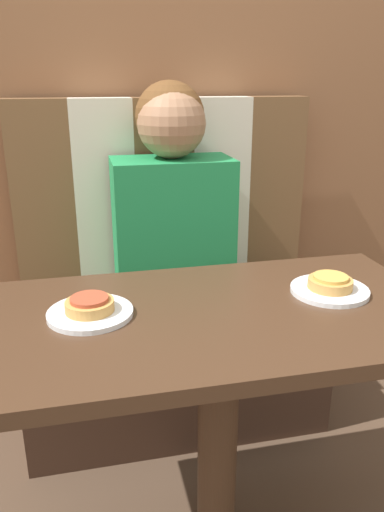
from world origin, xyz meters
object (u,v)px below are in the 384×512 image
pizza_left (90,305)px  plate_right (329,290)px  person (172,197)px  pizza_right (330,282)px  plate_left (90,313)px

pizza_left → plate_right: bearing=0.0°
person → pizza_right: size_ratio=6.81×
person → plate_left: (-0.29, -0.56, -0.12)m
plate_left → pizza_right: bearing=0.0°
plate_left → pizza_left: (0.00, 0.00, 0.02)m
person → pizza_left: size_ratio=6.81×
plate_right → pizza_left: 0.58m
person → plate_left: size_ratio=3.87×
plate_right → pizza_left: size_ratio=1.76×
plate_left → person: bearing=62.5°
person → pizza_left: person is taller
person → plate_right: (0.29, -0.56, -0.12)m
plate_right → pizza_right: 0.02m
plate_right → pizza_left: bearing=180.0°
pizza_left → pizza_right: size_ratio=1.00×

